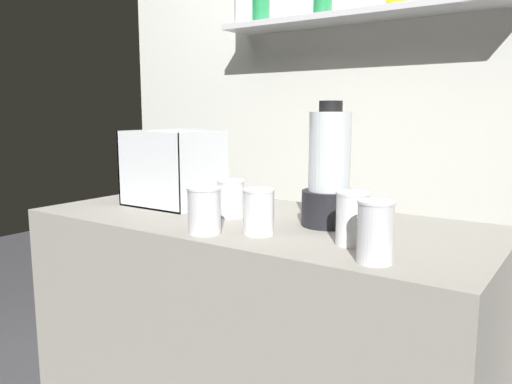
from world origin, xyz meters
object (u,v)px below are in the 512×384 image
object	(u,v)px
juice_cup_pomegranate_left	(204,213)
juice_cup_orange_right	(352,221)
juice_cup_pomegranate_middle	(259,214)
carrot_display_bin	(173,181)
juice_cup_beet_far_right	(375,234)
blender_pitcher	(329,176)
juice_cup_orange_far_left	(231,200)

from	to	relation	value
juice_cup_pomegranate_left	juice_cup_orange_right	xyz separation A→B (m)	(0.37, 0.11, 0.01)
juice_cup_pomegranate_middle	juice_cup_orange_right	distance (m)	0.25
carrot_display_bin	juice_cup_orange_right	xyz separation A→B (m)	(0.75, -0.16, -0.02)
carrot_display_bin	juice_cup_pomegranate_left	distance (m)	0.46
juice_cup_pomegranate_left	juice_cup_beet_far_right	xyz separation A→B (m)	(0.48, 0.00, 0.01)
carrot_display_bin	blender_pitcher	world-z (taller)	blender_pitcher
carrot_display_bin	juice_cup_beet_far_right	xyz separation A→B (m)	(0.85, -0.27, -0.02)
blender_pitcher	juice_cup_pomegranate_middle	world-z (taller)	blender_pitcher
blender_pitcher	juice_cup_orange_right	world-z (taller)	blender_pitcher
juice_cup_orange_right	blender_pitcher	bearing A→B (deg)	131.78
juice_cup_orange_right	juice_cup_beet_far_right	world-z (taller)	juice_cup_beet_far_right
juice_cup_beet_far_right	juice_cup_pomegranate_left	bearing A→B (deg)	-179.62
carrot_display_bin	juice_cup_pomegranate_left	world-z (taller)	carrot_display_bin
carrot_display_bin	juice_cup_beet_far_right	bearing A→B (deg)	-17.68
juice_cup_beet_far_right	carrot_display_bin	bearing A→B (deg)	162.32
blender_pitcher	juice_cup_orange_far_left	xyz separation A→B (m)	(-0.30, -0.06, -0.09)
juice_cup_orange_right	juice_cup_beet_far_right	size ratio (longest dim) A/B	0.97
juice_cup_pomegranate_left	juice_cup_beet_far_right	world-z (taller)	juice_cup_beet_far_right
carrot_display_bin	juice_cup_beet_far_right	distance (m)	0.89
blender_pitcher	carrot_display_bin	bearing A→B (deg)	-180.00
juice_cup_beet_far_right	juice_cup_pomegranate_middle	bearing A→B (deg)	168.62
blender_pitcher	juice_cup_pomegranate_left	distance (m)	0.37
carrot_display_bin	juice_cup_orange_right	size ratio (longest dim) A/B	2.22
juice_cup_orange_far_left	juice_cup_beet_far_right	bearing A→B (deg)	-21.08
juice_cup_orange_far_left	juice_cup_beet_far_right	distance (m)	0.59
blender_pitcher	juice_cup_pomegranate_left	world-z (taller)	blender_pitcher
juice_cup_orange_far_left	juice_cup_pomegranate_middle	xyz separation A→B (m)	(0.20, -0.14, 0.00)
juice_cup_orange_far_left	juice_cup_pomegranate_left	size ratio (longest dim) A/B	0.92
juice_cup_orange_far_left	juice_cup_beet_far_right	xyz separation A→B (m)	(0.55, -0.21, 0.01)
juice_cup_pomegranate_middle	juice_cup_orange_right	size ratio (longest dim) A/B	0.93
juice_cup_orange_right	juice_cup_pomegranate_left	bearing A→B (deg)	-163.25
blender_pitcher	juice_cup_pomegranate_middle	bearing A→B (deg)	-117.33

